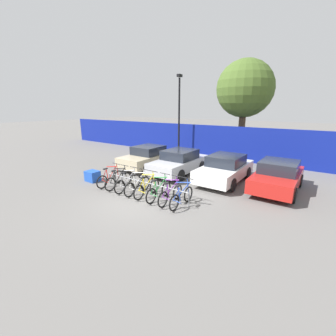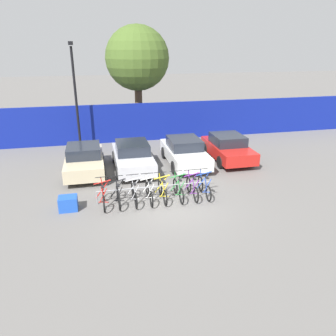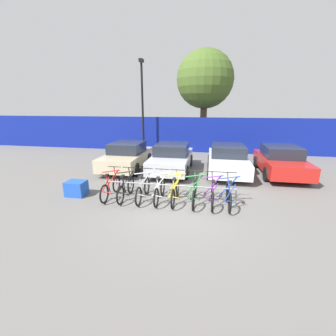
% 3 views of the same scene
% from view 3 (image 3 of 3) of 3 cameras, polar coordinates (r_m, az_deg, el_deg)
% --- Properties ---
extents(ground_plane, '(120.00, 120.00, 0.00)m').
position_cam_3_polar(ground_plane, '(7.46, 2.69, -10.29)').
color(ground_plane, '#605E5B').
extents(hoarding_wall, '(36.00, 0.16, 2.47)m').
position_cam_3_polar(hoarding_wall, '(16.31, 7.30, 8.32)').
color(hoarding_wall, navy).
rests_on(hoarding_wall, ground).
extents(bike_rack, '(4.72, 0.04, 0.57)m').
position_cam_3_polar(bike_rack, '(7.95, -0.09, -4.70)').
color(bike_rack, gray).
rests_on(bike_rack, ground).
extents(bicycle_red, '(0.68, 1.71, 1.05)m').
position_cam_3_polar(bicycle_red, '(8.47, -14.36, -4.78)').
color(bicycle_red, black).
rests_on(bicycle_red, ground).
extents(bicycle_black, '(0.68, 1.71, 1.05)m').
position_cam_3_polar(bicycle_black, '(8.25, -10.65, -5.11)').
color(bicycle_black, black).
rests_on(bicycle_black, ground).
extents(bicycle_silver, '(0.68, 1.71, 1.05)m').
position_cam_3_polar(bicycle_silver, '(8.05, -6.38, -5.45)').
color(bicycle_silver, black).
rests_on(bicycle_silver, ground).
extents(bicycle_white, '(0.68, 1.71, 1.05)m').
position_cam_3_polar(bicycle_white, '(7.90, -2.14, -5.77)').
color(bicycle_white, black).
rests_on(bicycle_white, ground).
extents(bicycle_yellow, '(0.68, 1.71, 1.05)m').
position_cam_3_polar(bicycle_yellow, '(7.81, 1.85, -6.03)').
color(bicycle_yellow, black).
rests_on(bicycle_yellow, ground).
extents(bicycle_green, '(0.68, 1.71, 1.05)m').
position_cam_3_polar(bicycle_green, '(7.75, 6.75, -6.32)').
color(bicycle_green, black).
rests_on(bicycle_green, ground).
extents(bicycle_purple, '(0.68, 1.71, 1.05)m').
position_cam_3_polar(bicycle_purple, '(7.74, 11.19, -6.54)').
color(bicycle_purple, black).
rests_on(bicycle_purple, ground).
extents(bicycle_blue, '(0.68, 1.71, 1.05)m').
position_cam_3_polar(bicycle_blue, '(7.77, 15.13, -6.70)').
color(bicycle_blue, black).
rests_on(bicycle_blue, ground).
extents(car_beige, '(1.91, 3.93, 1.40)m').
position_cam_3_polar(car_beige, '(12.01, -10.35, 2.99)').
color(car_beige, '#C1B28E').
rests_on(car_beige, ground).
extents(car_silver, '(1.91, 4.09, 1.40)m').
position_cam_3_polar(car_silver, '(11.42, 0.96, 2.60)').
color(car_silver, '#B7B7BC').
rests_on(car_silver, ground).
extents(car_white, '(1.91, 4.14, 1.40)m').
position_cam_3_polar(car_white, '(11.46, 14.85, 2.13)').
color(car_white, silver).
rests_on(car_white, ground).
extents(car_red, '(1.91, 3.96, 1.40)m').
position_cam_3_polar(car_red, '(12.10, 26.68, 1.66)').
color(car_red, red).
rests_on(car_red, ground).
extents(lamp_post, '(0.24, 0.44, 6.15)m').
position_cam_3_polar(lamp_post, '(15.82, -6.50, 16.11)').
color(lamp_post, black).
rests_on(lamp_post, ground).
extents(cargo_crate, '(0.70, 0.56, 0.55)m').
position_cam_3_polar(cargo_crate, '(9.07, -22.25, -4.81)').
color(cargo_crate, blue).
rests_on(cargo_crate, ground).
extents(tree_behind_hoarding, '(4.22, 4.22, 7.24)m').
position_cam_3_polar(tree_behind_hoarding, '(18.06, 9.36, 21.22)').
color(tree_behind_hoarding, brown).
rests_on(tree_behind_hoarding, ground).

